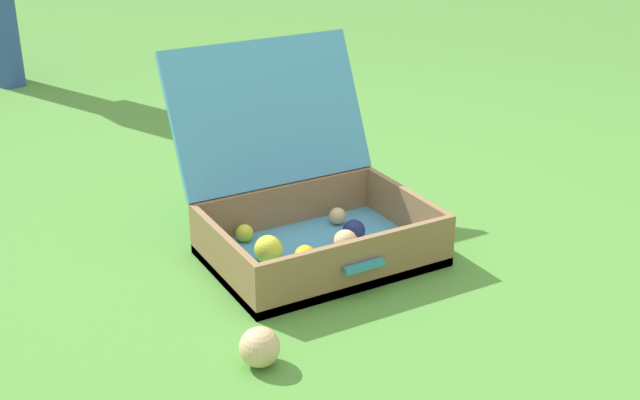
{
  "coord_description": "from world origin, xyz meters",
  "views": [
    {
      "loc": [
        -1.01,
        -1.74,
        1.05
      ],
      "look_at": [
        -0.02,
        0.01,
        0.17
      ],
      "focal_mm": 47.09,
      "sensor_mm": 36.0,
      "label": 1
    }
  ],
  "objects": [
    {
      "name": "ground_plane",
      "position": [
        0.0,
        0.0,
        0.0
      ],
      "size": [
        16.0,
        16.0,
        0.0
      ],
      "primitive_type": "plane",
      "color": "#4C8C38"
    },
    {
      "name": "stray_ball_on_grass",
      "position": [
        -0.38,
        -0.36,
        0.04
      ],
      "size": [
        0.09,
        0.09,
        0.09
      ],
      "primitive_type": "sphere",
      "color": "#D1B784",
      "rests_on": "ground"
    },
    {
      "name": "open_suitcase",
      "position": [
        -0.03,
        0.08,
        0.12
      ],
      "size": [
        0.58,
        0.62,
        0.52
      ],
      "color": "#4799C6",
      "rests_on": "ground"
    }
  ]
}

